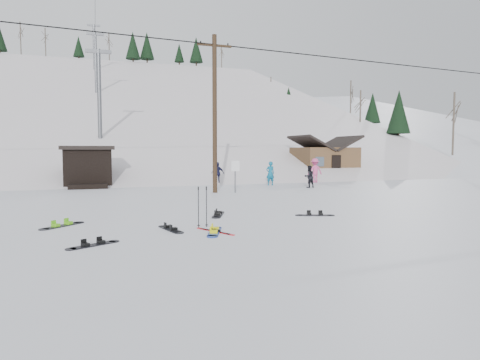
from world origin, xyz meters
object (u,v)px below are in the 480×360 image
object	(u,v)px
utility_pole	(215,111)
cabin	(324,161)
hero_snowboard	(215,231)
hero_skis	(215,231)

from	to	relation	value
utility_pole	cabin	xyz separation A→B (m)	(13.00, 10.00, -3.20)
utility_pole	hero_snowboard	size ratio (longest dim) A/B	5.64
utility_pole	cabin	bearing A→B (deg)	37.56
cabin	utility_pole	bearing A→B (deg)	-142.44
hero_skis	cabin	bearing A→B (deg)	26.89
cabin	hero_snowboard	xyz separation A→B (m)	(-16.28, -21.60, -1.45)
hero_skis	utility_pole	bearing A→B (deg)	48.22
cabin	hero_skis	size ratio (longest dim) A/B	3.56
utility_pole	hero_skis	world-z (taller)	utility_pole
utility_pole	hero_skis	size ratio (longest dim) A/B	5.96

